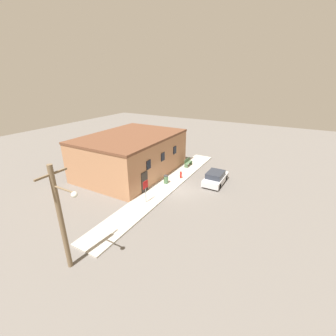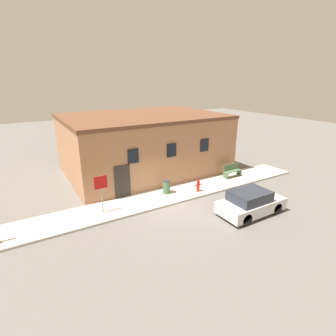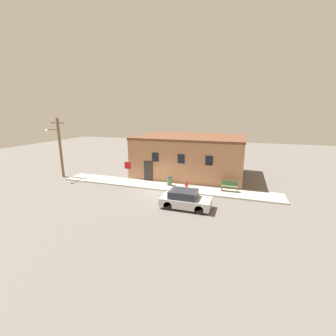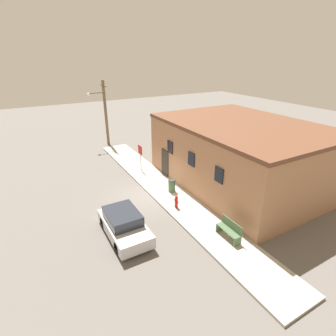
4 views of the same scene
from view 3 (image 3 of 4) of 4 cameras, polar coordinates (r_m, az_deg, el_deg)
name	(u,v)px [view 3 (image 3 of 4)]	position (r m, az deg, el deg)	size (l,w,h in m)	color
ground_plane	(160,191)	(21.23, -2.13, -5.76)	(80.00, 80.00, 0.00)	#66605B
sidewalk	(164,186)	(22.29, -1.03, -4.61)	(21.91, 2.43, 0.13)	#B2ADA3
brick_building	(191,155)	(26.48, 5.78, 3.23)	(11.95, 8.65, 4.56)	#A87551
fire_hydrant	(186,186)	(21.01, 4.71, -4.45)	(0.42, 0.20, 0.82)	red
stop_sign	(128,168)	(23.28, -10.16, -0.01)	(0.71, 0.06, 2.14)	gray
bench	(230,186)	(21.32, 15.41, -4.48)	(1.46, 0.44, 0.98)	#4C6B47
trash_bin	(169,181)	(22.23, 0.35, -3.28)	(0.50, 0.50, 0.89)	#426642
utility_pole	(59,146)	(27.65, -25.86, 5.03)	(1.80, 1.84, 6.60)	brown
parked_car	(185,200)	(17.38, 4.38, -7.98)	(3.81, 1.80, 1.39)	black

